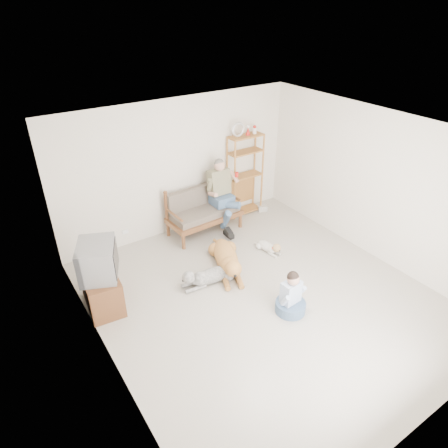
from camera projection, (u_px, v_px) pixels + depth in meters
floor at (263, 297)px, 6.53m from camera, size 5.50×5.50×0.00m
ceiling at (273, 137)px, 5.17m from camera, size 5.50×5.50×0.00m
wall_back at (179, 167)px, 7.83m from camera, size 5.00×0.00×5.00m
wall_front at (447, 346)px, 3.87m from camera, size 5.00×0.00×5.00m
wall_left at (101, 287)px, 4.65m from camera, size 0.00×5.50×5.50m
wall_right at (378, 187)px, 7.05m from camera, size 0.00×5.50×5.50m
loveseat at (203, 209)px, 8.15m from camera, size 1.53×0.77×0.95m
man at (224, 200)px, 8.05m from camera, size 0.57×0.81×1.32m
etagere at (245, 175)px, 8.61m from camera, size 0.80×0.35×2.09m
book_stack at (262, 208)px, 9.09m from camera, size 0.24×0.21×0.12m
tv_stand at (101, 290)px, 6.23m from camera, size 0.59×0.95×0.60m
crt_tv at (98, 260)px, 5.94m from camera, size 0.75×0.82×0.55m
wall_outlet at (125, 232)px, 7.74m from camera, size 0.12×0.02×0.08m
golden_retriever at (227, 260)px, 7.11m from camera, size 0.79×1.54×0.49m
shaggy_dog at (208, 276)px, 6.79m from camera, size 1.21×0.35×0.36m
terrier at (270, 247)px, 7.62m from camera, size 0.26×0.68×0.25m
child at (291, 297)px, 6.13m from camera, size 0.47×0.47×0.75m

